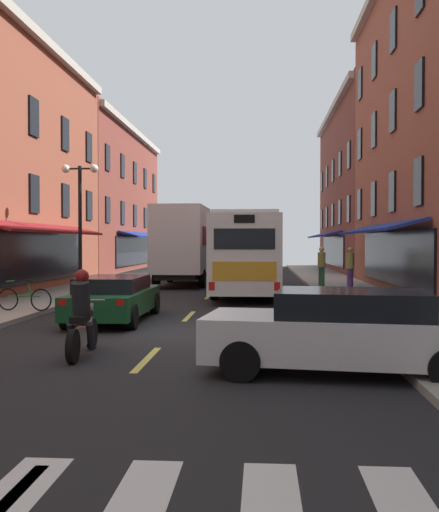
% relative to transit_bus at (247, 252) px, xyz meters
% --- Properties ---
extents(ground_plane, '(34.80, 80.00, 0.10)m').
position_rel_transit_bus_xyz_m(ground_plane, '(-1.52, -11.40, -1.79)').
color(ground_plane, black).
extents(lane_centre_dashes, '(0.14, 73.90, 0.01)m').
position_rel_transit_bus_xyz_m(lane_centre_dashes, '(-1.52, -11.65, -1.73)').
color(lane_centre_dashes, '#DBCC4C').
rests_on(lane_centre_dashes, ground).
extents(sidewalk_right, '(3.00, 80.00, 0.14)m').
position_rel_transit_bus_xyz_m(sidewalk_right, '(4.38, -11.40, -1.67)').
color(sidewalk_right, '#A39E93').
rests_on(sidewalk_right, ground).
extents(transit_bus, '(2.70, 11.58, 3.32)m').
position_rel_transit_bus_xyz_m(transit_bus, '(0.00, 0.00, 0.00)').
color(transit_bus, white).
rests_on(transit_bus, ground).
extents(box_truck, '(2.55, 7.03, 3.92)m').
position_rel_transit_bus_xyz_m(box_truck, '(-3.29, 4.14, 0.26)').
color(box_truck, '#B21E19').
rests_on(box_truck, ground).
extents(sedan_near, '(1.90, 4.73, 1.24)m').
position_rel_transit_bus_xyz_m(sedan_near, '(-3.44, -9.60, -1.09)').
color(sedan_near, '#144723').
rests_on(sedan_near, ground).
extents(sedan_mid, '(4.69, 2.46, 1.38)m').
position_rel_transit_bus_xyz_m(sedan_mid, '(1.96, -15.87, -1.03)').
color(sedan_mid, silver).
rests_on(sedan_mid, ground).
extents(sedan_far, '(2.03, 4.38, 1.30)m').
position_rel_transit_bus_xyz_m(sedan_far, '(-3.55, 12.57, -1.07)').
color(sedan_far, navy).
rests_on(sedan_far, ground).
extents(motorcycle_rider, '(0.62, 2.07, 1.66)m').
position_rel_transit_bus_xyz_m(motorcycle_rider, '(-2.79, -14.69, -1.03)').
color(motorcycle_rider, black).
rests_on(motorcycle_rider, ground).
extents(bicycle_near, '(1.71, 0.48, 0.91)m').
position_rel_transit_bus_xyz_m(bicycle_near, '(-6.42, -8.54, -1.24)').
color(bicycle_near, black).
rests_on(bicycle_near, sidewalk_left).
extents(pedestrian_far, '(0.36, 0.36, 1.82)m').
position_rel_transit_bus_xyz_m(pedestrian_far, '(4.48, 0.61, -0.65)').
color(pedestrian_far, '#66387F').
rests_on(pedestrian_far, sidewalk_right).
extents(pedestrian_rear, '(0.36, 0.36, 1.84)m').
position_rel_transit_bus_xyz_m(pedestrian_rear, '(3.39, 2.05, -0.65)').
color(pedestrian_rear, '#33663F').
rests_on(pedestrian_rear, sidewalk_right).
extents(street_lamp_twin, '(1.42, 0.32, 4.99)m').
position_rel_transit_bus_xyz_m(street_lamp_twin, '(-6.29, -3.47, 1.18)').
color(street_lamp_twin, black).
rests_on(street_lamp_twin, sidewalk_left).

